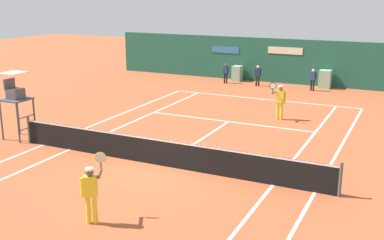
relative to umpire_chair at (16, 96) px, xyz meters
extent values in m
plane|color=#A8512D|center=(6.82, -0.26, -1.78)|extent=(80.00, 80.00, 0.00)
cube|color=white|center=(6.82, 11.44, -1.77)|extent=(10.60, 0.10, 0.01)
cube|color=white|center=(1.52, -0.26, -1.77)|extent=(0.10, 23.40, 0.01)
cube|color=white|center=(2.82, -0.26, -1.77)|extent=(0.10, 23.40, 0.01)
cube|color=white|center=(10.82, -0.26, -1.77)|extent=(0.10, 23.40, 0.01)
cube|color=white|center=(12.12, -0.26, -1.77)|extent=(0.10, 23.40, 0.01)
cube|color=white|center=(6.82, 6.14, -1.77)|extent=(8.00, 0.10, 0.01)
cube|color=white|center=(6.82, 2.94, -1.77)|extent=(0.10, 6.40, 0.01)
cube|color=white|center=(6.82, 11.29, -1.77)|extent=(0.10, 0.24, 0.01)
cylinder|color=#4C4C51|center=(0.82, -0.26, -1.24)|extent=(0.10, 0.10, 1.07)
cylinder|color=#4C4C51|center=(12.82, -0.26, -1.24)|extent=(0.10, 0.10, 1.07)
cube|color=black|center=(6.82, -0.26, -1.30)|extent=(12.00, 0.03, 0.95)
cube|color=white|center=(6.82, -0.26, -0.86)|extent=(12.00, 0.04, 0.06)
cube|color=#1E5642|center=(6.82, 16.74, -0.33)|extent=(25.00, 0.24, 2.89)
cube|color=#2D6BA8|center=(2.42, 16.60, 0.22)|extent=(1.97, 0.02, 0.44)
cube|color=beige|center=(6.58, 16.60, 0.37)|extent=(2.27, 0.02, 0.44)
cube|color=#8CB793|center=(3.50, 16.19, -1.27)|extent=(0.58, 0.70, 1.00)
cube|color=#8CB793|center=(9.31, 16.19, -1.21)|extent=(0.70, 0.70, 1.13)
cylinder|color=#47474C|center=(0.46, 0.45, -0.97)|extent=(0.07, 0.07, 1.61)
cylinder|color=#47474C|center=(0.46, -0.45, -0.97)|extent=(0.07, 0.07, 1.61)
cylinder|color=#47474C|center=(-0.44, 0.45, -0.97)|extent=(0.07, 0.07, 1.61)
cylinder|color=#47474C|center=(-0.44, -0.45, -0.97)|extent=(0.07, 0.07, 1.61)
cylinder|color=#47474C|center=(0.46, 0.00, -1.29)|extent=(0.04, 0.81, 0.04)
cylinder|color=#47474C|center=(0.46, 0.00, -0.81)|extent=(0.04, 0.81, 0.04)
cube|color=#47474C|center=(0.01, 0.00, -0.13)|extent=(1.00, 1.00, 0.06)
cube|color=#4C4C51|center=(0.01, 0.00, 0.10)|extent=(0.52, 0.56, 0.40)
cube|color=#4C4C51|center=(-0.28, 0.00, 0.47)|extent=(0.06, 0.56, 0.45)
cube|color=white|center=(0.01, 0.00, 0.95)|extent=(0.76, 0.80, 0.04)
cylinder|color=yellow|center=(8.92, 7.55, -1.37)|extent=(0.13, 0.13, 0.82)
cylinder|color=yellow|center=(8.73, 7.55, -1.37)|extent=(0.13, 0.13, 0.82)
cube|color=yellow|center=(8.82, 7.55, -0.67)|extent=(0.37, 0.21, 0.57)
sphere|color=#8C664C|center=(8.82, 7.55, -0.27)|extent=(0.22, 0.22, 0.22)
cylinder|color=white|center=(8.82, 7.55, -0.19)|extent=(0.21, 0.21, 0.06)
cylinder|color=yellow|center=(9.05, 7.55, -0.71)|extent=(0.09, 0.09, 0.55)
cylinder|color=#8C664C|center=(8.60, 7.28, -0.44)|extent=(0.09, 0.55, 0.09)
cylinder|color=black|center=(8.60, 7.00, -0.33)|extent=(0.03, 0.03, 0.22)
torus|color=black|center=(8.60, 7.00, -0.08)|extent=(0.30, 0.02, 0.30)
cylinder|color=silver|center=(8.60, 7.00, -0.08)|extent=(0.26, 0.00, 0.26)
cylinder|color=yellow|center=(7.20, -4.80, -1.39)|extent=(0.13, 0.13, 0.77)
cylinder|color=yellow|center=(7.36, -4.72, -1.39)|extent=(0.13, 0.13, 0.77)
cube|color=yellow|center=(7.28, -4.76, -0.73)|extent=(0.40, 0.33, 0.54)
sphere|color=brown|center=(7.28, -4.76, -0.35)|extent=(0.21, 0.21, 0.21)
cylinder|color=white|center=(7.28, -4.76, -0.27)|extent=(0.20, 0.20, 0.06)
cylinder|color=yellow|center=(7.09, -4.86, -0.77)|extent=(0.08, 0.08, 0.52)
cylinder|color=brown|center=(7.35, -4.43, -0.51)|extent=(0.32, 0.50, 0.08)
cylinder|color=black|center=(7.23, -4.20, -0.40)|extent=(0.03, 0.03, 0.22)
torus|color=yellow|center=(7.23, -4.20, -0.15)|extent=(0.28, 0.16, 0.30)
cylinder|color=silver|center=(7.23, -4.20, -0.15)|extent=(0.23, 0.13, 0.26)
cylinder|color=black|center=(5.39, 15.01, -1.44)|extent=(0.11, 0.11, 0.67)
cylinder|color=black|center=(5.24, 14.98, -1.44)|extent=(0.11, 0.11, 0.67)
cube|color=navy|center=(5.31, 14.99, -0.87)|extent=(0.33, 0.22, 0.47)
sphere|color=beige|center=(5.31, 14.99, -0.55)|extent=(0.18, 0.18, 0.18)
cylinder|color=navy|center=(5.50, 15.03, -0.91)|extent=(0.07, 0.07, 0.45)
cylinder|color=navy|center=(5.13, 14.96, -0.91)|extent=(0.07, 0.07, 0.45)
cylinder|color=black|center=(3.20, 14.99, -1.45)|extent=(0.11, 0.11, 0.66)
cylinder|color=black|center=(3.05, 14.99, -1.45)|extent=(0.11, 0.11, 0.66)
cube|color=navy|center=(3.12, 14.99, -0.89)|extent=(0.30, 0.17, 0.46)
sphere|color=brown|center=(3.12, 14.99, -0.57)|extent=(0.18, 0.18, 0.18)
cylinder|color=navy|center=(3.31, 14.99, -0.92)|extent=(0.07, 0.07, 0.44)
cylinder|color=navy|center=(2.94, 14.99, -0.92)|extent=(0.07, 0.07, 0.44)
cylinder|color=black|center=(8.86, 14.98, -1.44)|extent=(0.11, 0.11, 0.67)
cylinder|color=black|center=(8.72, 15.01, -1.44)|extent=(0.11, 0.11, 0.67)
cube|color=navy|center=(8.79, 14.99, -0.87)|extent=(0.33, 0.22, 0.47)
sphere|color=beige|center=(8.79, 14.99, -0.54)|extent=(0.19, 0.19, 0.19)
cylinder|color=navy|center=(8.97, 14.96, -0.90)|extent=(0.07, 0.07, 0.45)
cylinder|color=navy|center=(8.61, 15.03, -0.90)|extent=(0.07, 0.07, 0.45)
sphere|color=#CCE033|center=(4.85, 8.75, -1.74)|extent=(0.07, 0.07, 0.07)
camera|label=1|loc=(14.52, -13.82, 4.07)|focal=44.61mm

